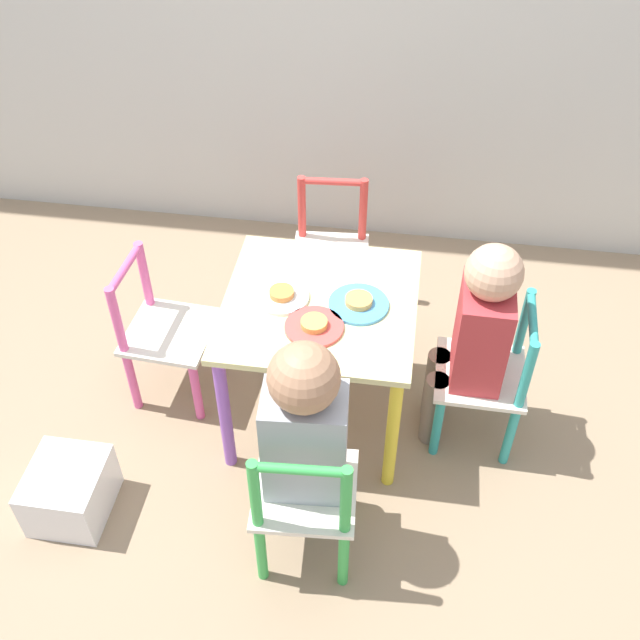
{
  "coord_description": "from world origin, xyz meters",
  "views": [
    {
      "loc": [
        0.23,
        -1.54,
        1.87
      ],
      "look_at": [
        0.0,
        0.0,
        0.4
      ],
      "focal_mm": 42.0,
      "sensor_mm": 36.0,
      "label": 1
    }
  ],
  "objects": [
    {
      "name": "ground_plane",
      "position": [
        0.0,
        0.0,
        0.0
      ],
      "size": [
        6.0,
        6.0,
        0.0
      ],
      "primitive_type": "plane",
      "color": "#8C755B"
    },
    {
      "name": "kids_table",
      "position": [
        0.0,
        0.0,
        0.39
      ],
      "size": [
        0.54,
        0.54,
        0.47
      ],
      "color": "beige",
      "rests_on": "ground_plane"
    },
    {
      "name": "chair_green",
      "position": [
        0.03,
        -0.5,
        0.24
      ],
      "size": [
        0.28,
        0.28,
        0.5
      ],
      "rotation": [
        0.0,
        0.0,
        -3.07
      ],
      "color": "silver",
      "rests_on": "ground_plane"
    },
    {
      "name": "chair_teal",
      "position": [
        0.5,
        -0.01,
        0.24
      ],
      "size": [
        0.26,
        0.26,
        0.5
      ],
      "rotation": [
        0.0,
        0.0,
        -1.58
      ],
      "color": "silver",
      "rests_on": "ground_plane"
    },
    {
      "name": "chair_pink",
      "position": [
        -0.5,
        0.03,
        0.24
      ],
      "size": [
        0.28,
        0.28,
        0.5
      ],
      "rotation": [
        0.0,
        0.0,
        1.51
      ],
      "color": "silver",
      "rests_on": "ground_plane"
    },
    {
      "name": "chair_red",
      "position": [
        -0.04,
        0.5,
        0.24
      ],
      "size": [
        0.28,
        0.28,
        0.5
      ],
      "rotation": [
        0.0,
        0.0,
        0.07
      ],
      "color": "silver",
      "rests_on": "ground_plane"
    },
    {
      "name": "child_front",
      "position": [
        0.03,
        -0.44,
        0.44
      ],
      "size": [
        0.21,
        0.22,
        0.74
      ],
      "rotation": [
        0.0,
        0.0,
        -3.07
      ],
      "color": "#4C608E",
      "rests_on": "ground_plane"
    },
    {
      "name": "child_right",
      "position": [
        0.44,
        -0.01,
        0.42
      ],
      "size": [
        0.21,
        0.2,
        0.72
      ],
      "rotation": [
        0.0,
        0.0,
        -1.58
      ],
      "color": "#7A6B5B",
      "rests_on": "ground_plane"
    },
    {
      "name": "plate_front",
      "position": [
        -0.0,
        -0.11,
        0.48
      ],
      "size": [
        0.16,
        0.16,
        0.03
      ],
      "color": "#E54C47",
      "rests_on": "kids_table"
    },
    {
      "name": "plate_right",
      "position": [
        0.11,
        0.0,
        0.48
      ],
      "size": [
        0.17,
        0.17,
        0.03
      ],
      "color": "#4C9EE0",
      "rests_on": "kids_table"
    },
    {
      "name": "plate_left",
      "position": [
        -0.11,
        0.0,
        0.48
      ],
      "size": [
        0.15,
        0.15,
        0.03
      ],
      "color": "white",
      "rests_on": "kids_table"
    },
    {
      "name": "storage_bin",
      "position": [
        -0.64,
        -0.46,
        0.09
      ],
      "size": [
        0.21,
        0.23,
        0.17
      ],
      "color": "silver",
      "rests_on": "ground_plane"
    }
  ]
}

